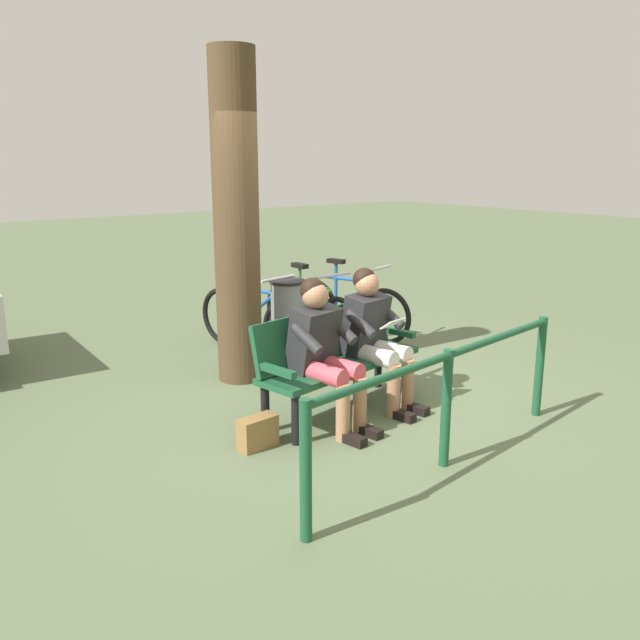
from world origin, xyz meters
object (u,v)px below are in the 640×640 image
(handbag, at_px, (258,432))
(bicycle_blue, at_px, (310,315))
(person_reading, at_px, (374,331))
(bench, at_px, (335,353))
(person_companion, at_px, (323,347))
(tree_trunk, at_px, (236,221))
(litter_bin, at_px, (288,321))
(bicycle_orange, at_px, (252,321))
(bicycle_green, at_px, (348,308))

(handbag, bearing_deg, bicycle_blue, -135.01)
(person_reading, relative_size, handbag, 4.00)
(bench, bearing_deg, person_companion, 26.86)
(person_companion, xyz_separation_m, tree_trunk, (-0.09, -1.43, 0.87))
(person_reading, bearing_deg, litter_bin, -105.52)
(bicycle_blue, relative_size, bicycle_orange, 1.01)
(person_companion, relative_size, handbag, 4.00)
(bench, height_order, person_reading, person_reading)
(bench, distance_m, tree_trunk, 1.60)
(handbag, bearing_deg, tree_trunk, -116.61)
(person_companion, height_order, bicycle_green, person_companion)
(handbag, bearing_deg, bicycle_orange, -121.23)
(handbag, relative_size, tree_trunk, 0.10)
(tree_trunk, relative_size, litter_bin, 3.51)
(person_reading, bearing_deg, person_companion, -0.05)
(person_reading, distance_m, tree_trunk, 1.67)
(bench, relative_size, litter_bin, 1.90)
(bicycle_blue, xyz_separation_m, bicycle_orange, (0.65, -0.19, 0.00))
(litter_bin, xyz_separation_m, bicycle_blue, (-0.52, -0.31, -0.08))
(litter_bin, bearing_deg, bicycle_blue, -149.12)
(bicycle_green, bearing_deg, bicycle_blue, -105.51)
(bench, bearing_deg, person_reading, 152.58)
(person_companion, bearing_deg, person_reading, 179.95)
(person_reading, xyz_separation_m, tree_trunk, (0.54, -1.33, 0.87))
(handbag, xyz_separation_m, bicycle_blue, (-1.95, -1.95, 0.24))
(handbag, height_order, tree_trunk, tree_trunk)
(person_companion, height_order, litter_bin, person_companion)
(person_reading, relative_size, bicycle_orange, 0.72)
(person_reading, height_order, person_companion, same)
(tree_trunk, bearing_deg, bicycle_orange, -129.71)
(bicycle_blue, bearing_deg, litter_bin, -60.69)
(handbag, height_order, bicycle_blue, bicycle_blue)
(tree_trunk, distance_m, bicycle_blue, 1.76)
(litter_bin, distance_m, bicycle_green, 1.15)
(bicycle_blue, bearing_deg, person_reading, -22.08)
(person_reading, distance_m, bicycle_green, 2.25)
(litter_bin, bearing_deg, bench, 70.36)
(litter_bin, distance_m, bicycle_blue, 0.61)
(person_reading, xyz_separation_m, handbag, (1.27, 0.13, -0.54))
(tree_trunk, bearing_deg, person_companion, 86.34)
(bicycle_green, bearing_deg, handbag, -68.94)
(handbag, bearing_deg, person_companion, -178.02)
(person_reading, xyz_separation_m, bicycle_green, (-1.27, -1.83, -0.31))
(litter_bin, bearing_deg, bicycle_orange, -75.14)
(person_companion, height_order, bicycle_blue, person_companion)
(person_reading, distance_m, bicycle_blue, 1.97)
(bicycle_orange, bearing_deg, person_companion, -28.70)
(tree_trunk, xyz_separation_m, bicycle_green, (-1.81, -0.51, -1.17))
(person_companion, distance_m, tree_trunk, 1.67)
(person_companion, relative_size, tree_trunk, 0.39)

